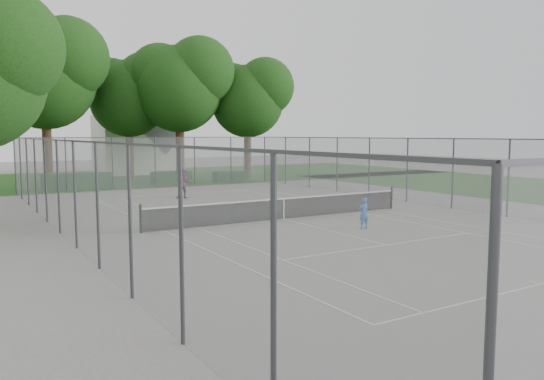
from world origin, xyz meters
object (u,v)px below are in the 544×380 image
house (137,135)px  woman_player (183,183)px  tennis_net (284,208)px  girl_player (364,213)px

house → woman_player: bearing=-100.2°
woman_player → tennis_net: bearing=-60.9°
tennis_net → house: size_ratio=1.40×
girl_player → house: bearing=-91.1°
woman_player → house: bearing=103.4°
house → woman_player: (-3.81, -21.10, -2.80)m
house → woman_player: house is taller
tennis_net → girl_player: girl_player is taller
tennis_net → house: bearing=84.6°
girl_player → tennis_net: bearing=-66.9°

